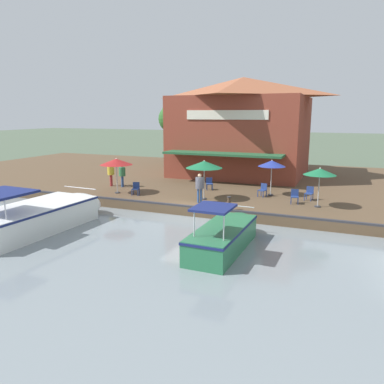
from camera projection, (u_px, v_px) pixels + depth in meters
ground_plane at (187, 218)px, 21.51m from camera, size 220.00×220.00×0.00m
quay_deck at (239, 181)px, 31.41m from camera, size 22.00×56.00×0.60m
quay_edge_fender at (188, 206)px, 21.47m from camera, size 0.20×50.40×0.10m
waterfront_restaurant at (242, 126)px, 32.77m from camera, size 11.53×11.24×8.34m
patio_umbrella_near_quay_edge at (204, 164)px, 23.03m from camera, size 2.27×2.27×2.46m
patio_umbrella_by_entrance at (272, 164)px, 24.19m from camera, size 1.77×1.77×2.34m
patio_umbrella_mid_patio_left at (116, 162)px, 24.87m from camera, size 2.16×2.16×2.38m
patio_umbrella_back_row at (320, 172)px, 21.08m from camera, size 1.82×1.82×2.28m
cafe_chair_mid_patio at (295, 196)px, 22.24m from camera, size 0.50×0.50×0.85m
cafe_chair_beside_entrance at (209, 183)px, 26.34m from camera, size 0.60×0.60×0.85m
cafe_chair_back_row_seat at (136, 188)px, 24.57m from camera, size 0.54×0.54×0.85m
cafe_chair_under_first_umbrella at (309, 193)px, 23.11m from camera, size 0.52×0.52×0.85m
cafe_chair_far_corner_seat at (263, 189)px, 24.14m from camera, size 0.56×0.56×0.85m
person_at_quay_edge at (122, 173)px, 27.23m from camera, size 0.47×0.47×1.68m
person_mid_patio at (200, 184)px, 22.37m from camera, size 0.50×0.50×1.77m
person_near_entrance at (111, 171)px, 27.58m from camera, size 0.50×0.50×1.75m
motorboat_fourth_along at (226, 234)px, 16.49m from camera, size 5.83×1.87×2.21m
motorboat_distant_upstream at (43, 214)px, 19.27m from camera, size 7.90×3.22×2.31m
mooring_post at (229, 203)px, 20.75m from camera, size 0.22×0.22×0.76m
swan at (19, 240)px, 16.93m from camera, size 0.41×0.63×0.69m
tree_behind_restaurant at (178, 116)px, 41.74m from camera, size 4.47×4.25×7.28m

